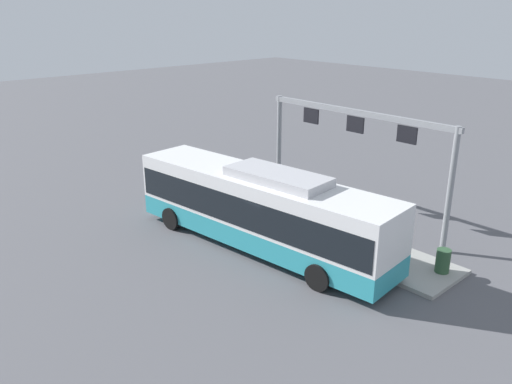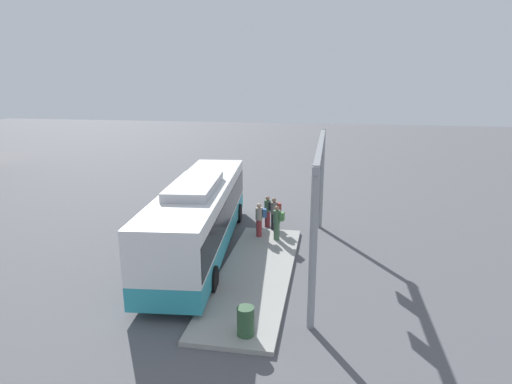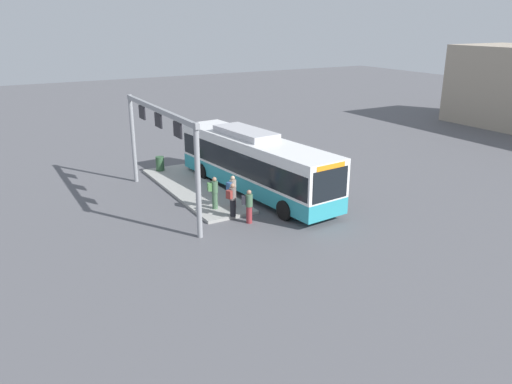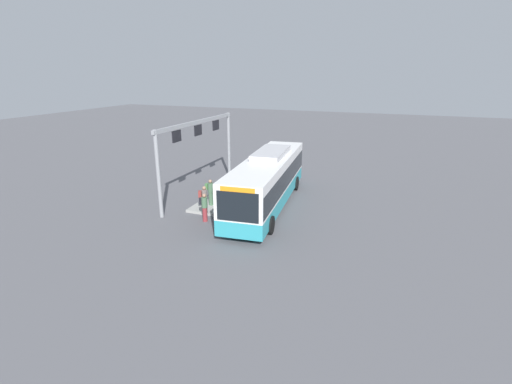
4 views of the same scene
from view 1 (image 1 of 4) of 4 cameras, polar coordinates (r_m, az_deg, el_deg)
The scene contains 9 objects.
ground_plane at distance 21.65m, azimuth 0.41°, elevation -6.07°, with size 120.00×120.00×0.00m, color #56565B.
platform_curb at distance 22.32m, azimuth 9.41°, elevation -5.30°, with size 10.00×2.80×0.16m, color #9E9E99.
bus_main at distance 20.92m, azimuth 0.44°, elevation -1.60°, with size 12.19×3.68×3.46m.
person_boarding at distance 25.10m, azimuth 0.75°, elevation 0.25°, with size 0.49×0.60×1.67m.
person_waiting_near at distance 25.43m, azimuth -1.22°, elevation 0.12°, with size 0.52×0.60×1.67m.
person_waiting_mid at distance 23.99m, azimuth 1.54°, elevation -0.71°, with size 0.45×0.59×1.67m.
person_waiting_far at distance 24.40m, azimuth 3.51°, elevation -0.38°, with size 0.41×0.57×1.67m.
platform_sign_gantry at distance 23.67m, azimuth 10.74°, elevation 5.60°, with size 9.87×0.24×5.20m.
trash_bin at distance 20.42m, azimuth 19.84°, elevation -7.12°, with size 0.52×0.52×0.90m, color #2D5133.
Camera 1 is at (-14.26, 13.28, 9.43)m, focal length 36.43 mm.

